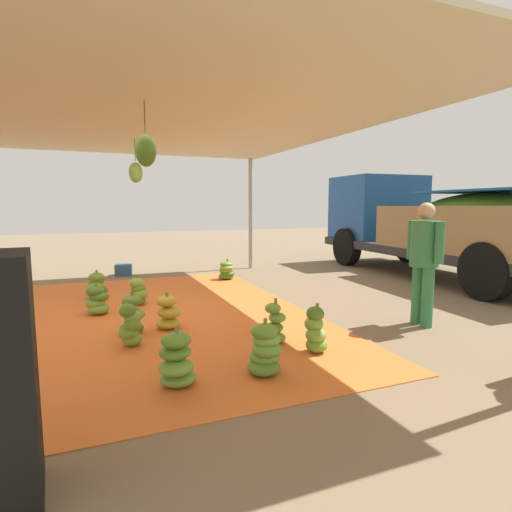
{
  "coord_description": "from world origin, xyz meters",
  "views": [
    {
      "loc": [
        5.97,
        -0.49,
        1.6
      ],
      "look_at": [
        0.08,
        1.89,
        0.82
      ],
      "focal_mm": 28.66,
      "sensor_mm": 36.0,
      "label": 1
    }
  ],
  "objects_px": {
    "worker_0": "(424,255)",
    "banana_bunch_5": "(131,326)",
    "banana_bunch_0": "(275,324)",
    "banana_bunch_8": "(168,313)",
    "banana_bunch_9": "(97,287)",
    "crate_0": "(124,270)",
    "banana_bunch_10": "(226,271)",
    "banana_bunch_6": "(177,361)",
    "cargo_truck_main": "(433,222)",
    "banana_bunch_2": "(97,301)",
    "banana_bunch_4": "(265,350)",
    "banana_bunch_1": "(133,316)",
    "banana_bunch_3": "(315,331)",
    "banana_bunch_7": "(138,292)"
  },
  "relations": [
    {
      "from": "banana_bunch_8",
      "to": "banana_bunch_3",
      "type": "bearing_deg",
      "value": 42.48
    },
    {
      "from": "banana_bunch_6",
      "to": "crate_0",
      "type": "height_order",
      "value": "banana_bunch_6"
    },
    {
      "from": "cargo_truck_main",
      "to": "banana_bunch_0",
      "type": "bearing_deg",
      "value": -60.7
    },
    {
      "from": "banana_bunch_6",
      "to": "cargo_truck_main",
      "type": "relative_size",
      "value": 0.08
    },
    {
      "from": "banana_bunch_3",
      "to": "cargo_truck_main",
      "type": "bearing_deg",
      "value": 124.18
    },
    {
      "from": "banana_bunch_5",
      "to": "banana_bunch_9",
      "type": "distance_m",
      "value": 2.71
    },
    {
      "from": "banana_bunch_6",
      "to": "banana_bunch_7",
      "type": "distance_m",
      "value": 3.23
    },
    {
      "from": "banana_bunch_3",
      "to": "banana_bunch_7",
      "type": "bearing_deg",
      "value": -151.96
    },
    {
      "from": "banana_bunch_0",
      "to": "banana_bunch_8",
      "type": "bearing_deg",
      "value": -133.89
    },
    {
      "from": "banana_bunch_9",
      "to": "worker_0",
      "type": "relative_size",
      "value": 0.31
    },
    {
      "from": "banana_bunch_2",
      "to": "banana_bunch_5",
      "type": "xyz_separation_m",
      "value": [
        1.66,
        0.34,
        0.04
      ]
    },
    {
      "from": "banana_bunch_1",
      "to": "banana_bunch_8",
      "type": "bearing_deg",
      "value": 96.63
    },
    {
      "from": "banana_bunch_8",
      "to": "crate_0",
      "type": "bearing_deg",
      "value": -177.19
    },
    {
      "from": "banana_bunch_10",
      "to": "worker_0",
      "type": "bearing_deg",
      "value": 17.99
    },
    {
      "from": "banana_bunch_0",
      "to": "banana_bunch_8",
      "type": "height_order",
      "value": "banana_bunch_0"
    },
    {
      "from": "banana_bunch_6",
      "to": "cargo_truck_main",
      "type": "height_order",
      "value": "cargo_truck_main"
    },
    {
      "from": "banana_bunch_1",
      "to": "crate_0",
      "type": "xyz_separation_m",
      "value": [
        -4.65,
        0.23,
        -0.11
      ]
    },
    {
      "from": "banana_bunch_0",
      "to": "banana_bunch_4",
      "type": "relative_size",
      "value": 0.99
    },
    {
      "from": "banana_bunch_7",
      "to": "worker_0",
      "type": "bearing_deg",
      "value": 53.11
    },
    {
      "from": "banana_bunch_0",
      "to": "banana_bunch_10",
      "type": "relative_size",
      "value": 1.18
    },
    {
      "from": "banana_bunch_10",
      "to": "banana_bunch_2",
      "type": "bearing_deg",
      "value": -52.66
    },
    {
      "from": "banana_bunch_4",
      "to": "banana_bunch_10",
      "type": "xyz_separation_m",
      "value": [
        -4.96,
        1.21,
        -0.04
      ]
    },
    {
      "from": "banana_bunch_4",
      "to": "banana_bunch_9",
      "type": "relative_size",
      "value": 1.07
    },
    {
      "from": "banana_bunch_4",
      "to": "banana_bunch_8",
      "type": "relative_size",
      "value": 1.11
    },
    {
      "from": "banana_bunch_0",
      "to": "worker_0",
      "type": "height_order",
      "value": "worker_0"
    },
    {
      "from": "banana_bunch_6",
      "to": "banana_bunch_9",
      "type": "bearing_deg",
      "value": -171.31
    },
    {
      "from": "banana_bunch_4",
      "to": "banana_bunch_5",
      "type": "relative_size",
      "value": 0.99
    },
    {
      "from": "worker_0",
      "to": "banana_bunch_4",
      "type": "bearing_deg",
      "value": -74.86
    },
    {
      "from": "banana_bunch_9",
      "to": "banana_bunch_10",
      "type": "distance_m",
      "value": 2.83
    },
    {
      "from": "banana_bunch_9",
      "to": "crate_0",
      "type": "height_order",
      "value": "banana_bunch_9"
    },
    {
      "from": "banana_bunch_1",
      "to": "banana_bunch_4",
      "type": "distance_m",
      "value": 2.04
    },
    {
      "from": "banana_bunch_2",
      "to": "banana_bunch_9",
      "type": "bearing_deg",
      "value": 179.08
    },
    {
      "from": "banana_bunch_1",
      "to": "banana_bunch_10",
      "type": "relative_size",
      "value": 1.19
    },
    {
      "from": "banana_bunch_6",
      "to": "crate_0",
      "type": "relative_size",
      "value": 1.47
    },
    {
      "from": "crate_0",
      "to": "banana_bunch_10",
      "type": "bearing_deg",
      "value": 54.94
    },
    {
      "from": "banana_bunch_4",
      "to": "worker_0",
      "type": "distance_m",
      "value": 2.78
    },
    {
      "from": "banana_bunch_4",
      "to": "cargo_truck_main",
      "type": "relative_size",
      "value": 0.08
    },
    {
      "from": "worker_0",
      "to": "banana_bunch_5",
      "type": "bearing_deg",
      "value": -98.63
    },
    {
      "from": "banana_bunch_1",
      "to": "banana_bunch_2",
      "type": "distance_m",
      "value": 1.25
    },
    {
      "from": "banana_bunch_3",
      "to": "banana_bunch_9",
      "type": "bearing_deg",
      "value": -149.07
    },
    {
      "from": "banana_bunch_1",
      "to": "banana_bunch_5",
      "type": "height_order",
      "value": "banana_bunch_5"
    },
    {
      "from": "banana_bunch_0",
      "to": "banana_bunch_2",
      "type": "xyz_separation_m",
      "value": [
        -2.15,
        -1.91,
        -0.02
      ]
    },
    {
      "from": "cargo_truck_main",
      "to": "banana_bunch_2",
      "type": "bearing_deg",
      "value": -83.2
    },
    {
      "from": "banana_bunch_9",
      "to": "banana_bunch_10",
      "type": "xyz_separation_m",
      "value": [
        -1.0,
        2.65,
        -0.04
      ]
    },
    {
      "from": "banana_bunch_10",
      "to": "banana_bunch_9",
      "type": "bearing_deg",
      "value": -69.36
    },
    {
      "from": "banana_bunch_2",
      "to": "banana_bunch_0",
      "type": "bearing_deg",
      "value": 41.64
    },
    {
      "from": "banana_bunch_4",
      "to": "banana_bunch_6",
      "type": "height_order",
      "value": "banana_bunch_6"
    },
    {
      "from": "banana_bunch_7",
      "to": "banana_bunch_8",
      "type": "distance_m",
      "value": 1.49
    },
    {
      "from": "banana_bunch_2",
      "to": "banana_bunch_8",
      "type": "bearing_deg",
      "value": 36.97
    },
    {
      "from": "banana_bunch_8",
      "to": "worker_0",
      "type": "relative_size",
      "value": 0.29
    }
  ]
}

